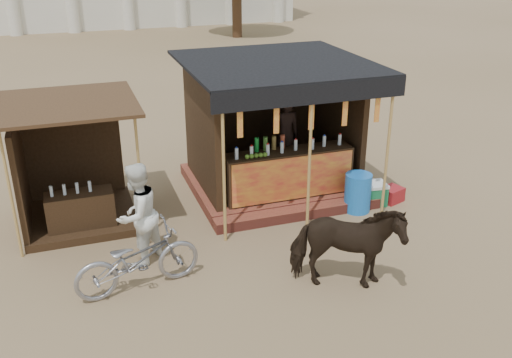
% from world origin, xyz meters
% --- Properties ---
extents(ground, '(120.00, 120.00, 0.00)m').
position_xyz_m(ground, '(0.00, 0.00, 0.00)').
color(ground, '#846B4C').
rests_on(ground, ground).
extents(main_stall, '(3.60, 3.61, 2.78)m').
position_xyz_m(main_stall, '(1.02, 3.36, 1.03)').
color(main_stall, brown).
rests_on(main_stall, ground).
extents(secondary_stall, '(2.40, 2.40, 2.38)m').
position_xyz_m(secondary_stall, '(-3.17, 3.24, 0.85)').
color(secondary_stall, '#322012').
rests_on(secondary_stall, ground).
extents(cow, '(1.86, 1.38, 1.43)m').
position_xyz_m(cow, '(0.74, -0.46, 0.72)').
color(cow, black).
rests_on(cow, ground).
extents(motorbike, '(2.05, 0.99, 1.03)m').
position_xyz_m(motorbike, '(-2.28, 0.54, 0.52)').
color(motorbike, gray).
rests_on(motorbike, ground).
extents(bystander, '(1.08, 1.06, 1.76)m').
position_xyz_m(bystander, '(-2.14, 1.33, 0.88)').
color(bystander, white).
rests_on(bystander, ground).
extents(blue_barrel, '(0.66, 0.66, 0.78)m').
position_xyz_m(blue_barrel, '(2.21, 1.86, 0.39)').
color(blue_barrel, blue).
rests_on(blue_barrel, ground).
extents(red_crate, '(0.53, 0.49, 0.30)m').
position_xyz_m(red_crate, '(3.09, 2.00, 0.15)').
color(red_crate, maroon).
rests_on(red_crate, ground).
extents(cooler, '(0.69, 0.51, 0.46)m').
position_xyz_m(cooler, '(2.59, 2.02, 0.23)').
color(cooler, '#186F42').
rests_on(cooler, ground).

